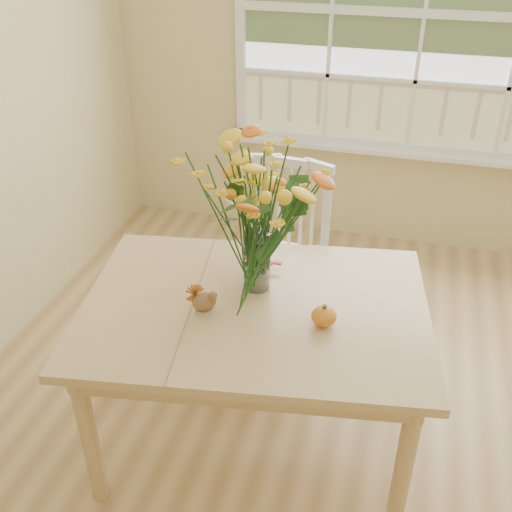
# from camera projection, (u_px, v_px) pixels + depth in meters

# --- Properties ---
(floor) EXTENTS (4.00, 4.50, 0.01)m
(floor) POSITION_uv_depth(u_px,v_px,m) (352.00, 498.00, 2.52)
(floor) COLOR tan
(floor) RESTS_ON ground
(wall_back) EXTENTS (4.00, 0.02, 2.70)m
(wall_back) POSITION_uv_depth(u_px,v_px,m) (420.00, 47.00, 3.65)
(wall_back) COLOR beige
(wall_back) RESTS_ON floor
(window) EXTENTS (2.42, 0.12, 1.74)m
(window) POSITION_uv_depth(u_px,v_px,m) (424.00, 17.00, 3.52)
(window) COLOR silver
(window) RESTS_ON wall_back
(dining_table) EXTENTS (1.53, 1.20, 0.75)m
(dining_table) POSITION_uv_depth(u_px,v_px,m) (255.00, 323.00, 2.47)
(dining_table) COLOR tan
(dining_table) RESTS_ON floor
(windsor_chair) EXTENTS (0.50, 0.48, 0.99)m
(windsor_chair) POSITION_uv_depth(u_px,v_px,m) (283.00, 245.00, 3.19)
(windsor_chair) COLOR white
(windsor_chair) RESTS_ON floor
(flower_vase) EXTENTS (0.53, 0.53, 0.63)m
(flower_vase) POSITION_uv_depth(u_px,v_px,m) (257.00, 206.00, 2.33)
(flower_vase) COLOR white
(flower_vase) RESTS_ON dining_table
(pumpkin) EXTENTS (0.10, 0.10, 0.08)m
(pumpkin) POSITION_uv_depth(u_px,v_px,m) (324.00, 317.00, 2.29)
(pumpkin) COLOR orange
(pumpkin) RESTS_ON dining_table
(turkey_figurine) EXTENTS (0.12, 0.11, 0.12)m
(turkey_figurine) POSITION_uv_depth(u_px,v_px,m) (204.00, 302.00, 2.36)
(turkey_figurine) COLOR #CCB78C
(turkey_figurine) RESTS_ON dining_table
(dark_gourd) EXTENTS (0.13, 0.11, 0.08)m
(dark_gourd) POSITION_uv_depth(u_px,v_px,m) (260.00, 262.00, 2.62)
(dark_gourd) COLOR #38160F
(dark_gourd) RESTS_ON dining_table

